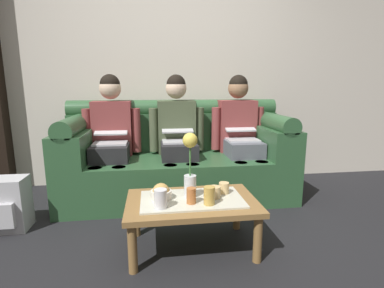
% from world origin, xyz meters
% --- Properties ---
extents(ground_plane, '(14.00, 14.00, 0.00)m').
position_xyz_m(ground_plane, '(0.00, 0.00, 0.00)').
color(ground_plane, black).
extents(back_wall_patterned, '(6.00, 0.12, 2.90)m').
position_xyz_m(back_wall_patterned, '(0.00, 1.70, 1.45)').
color(back_wall_patterned, beige).
rests_on(back_wall_patterned, ground_plane).
extents(couch, '(2.21, 0.88, 0.96)m').
position_xyz_m(couch, '(0.00, 1.17, 0.37)').
color(couch, '#2D5633').
rests_on(couch, ground_plane).
extents(person_left, '(0.56, 0.67, 1.22)m').
position_xyz_m(person_left, '(-0.65, 1.17, 0.66)').
color(person_left, '#232326').
rests_on(person_left, ground_plane).
extents(person_middle, '(0.56, 0.67, 1.22)m').
position_xyz_m(person_middle, '(0.00, 1.17, 0.66)').
color(person_middle, '#232326').
rests_on(person_middle, ground_plane).
extents(person_right, '(0.56, 0.67, 1.22)m').
position_xyz_m(person_right, '(0.65, 1.17, 0.66)').
color(person_right, '#595B66').
rests_on(person_right, ground_plane).
extents(coffee_table, '(0.88, 0.55, 0.36)m').
position_xyz_m(coffee_table, '(0.00, 0.13, 0.31)').
color(coffee_table, olive).
rests_on(coffee_table, ground_plane).
extents(flower_vase, '(0.10, 0.10, 0.44)m').
position_xyz_m(flower_vase, '(-0.01, 0.16, 0.59)').
color(flower_vase, silver).
rests_on(flower_vase, coffee_table).
extents(snack_bowl, '(0.14, 0.14, 0.12)m').
position_xyz_m(snack_bowl, '(-0.21, 0.15, 0.40)').
color(snack_bowl, silver).
rests_on(snack_bowl, coffee_table).
extents(cup_near_left, '(0.07, 0.07, 0.12)m').
position_xyz_m(cup_near_left, '(0.10, 0.01, 0.42)').
color(cup_near_left, gold).
rests_on(cup_near_left, coffee_table).
extents(cup_near_right, '(0.08, 0.08, 0.12)m').
position_xyz_m(cup_near_right, '(-0.21, 0.00, 0.42)').
color(cup_near_right, silver).
rests_on(cup_near_right, coffee_table).
extents(cup_far_center, '(0.07, 0.07, 0.08)m').
position_xyz_m(cup_far_center, '(0.24, 0.19, 0.40)').
color(cup_far_center, '#DBB77A').
rests_on(cup_far_center, coffee_table).
extents(cup_far_left, '(0.06, 0.06, 0.10)m').
position_xyz_m(cup_far_left, '(-0.02, 0.05, 0.41)').
color(cup_far_left, '#B26633').
rests_on(cup_far_left, coffee_table).
extents(cup_far_right, '(0.08, 0.08, 0.08)m').
position_xyz_m(cup_far_right, '(0.15, 0.12, 0.40)').
color(cup_far_right, '#DBB77A').
rests_on(cup_far_right, coffee_table).
extents(backpack_left, '(0.33, 0.26, 0.42)m').
position_xyz_m(backpack_left, '(-1.39, 0.58, 0.21)').
color(backpack_left, '#B7B7BC').
rests_on(backpack_left, ground_plane).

